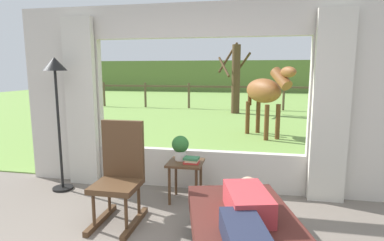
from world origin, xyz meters
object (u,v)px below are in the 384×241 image
Objects in this scene: book_stack at (192,160)px; floor_lamp_left at (56,84)px; rocking_chair at (120,173)px; reclining_person at (247,213)px; side_table at (186,169)px; potted_plant at (180,146)px; horse at (265,91)px; pasture_tree at (235,78)px.

floor_lamp_left is (-1.88, 0.10, 0.93)m from book_stack.
floor_lamp_left is at bearing 149.80° from rocking_chair.
reclining_person is 1.45m from book_stack.
rocking_chair is (-1.40, 0.67, 0.02)m from reclining_person.
potted_plant is at bearing 143.13° from side_table.
horse is (1.02, 4.15, 0.60)m from book_stack.
reclining_person is 1.55m from side_table.
horse is at bearing -77.25° from pasture_tree.
reclining_person reaches higher than side_table.
book_stack is 4.32m from horse.
potted_plant is (0.52, 0.71, 0.16)m from rocking_chair.
rocking_chair is at bearing 37.44° from horse.
side_table is at bearing 148.05° from book_stack.
rocking_chair is 0.61× the size of floor_lamp_left.
pasture_tree is (-0.65, 9.69, 0.87)m from reclining_person.
horse reaches higher than side_table.
rocking_chair reaches higher than side_table.
rocking_chair is 1.67m from floor_lamp_left.
potted_plant is at bearing 108.13° from reclining_person.
side_table is 0.30× the size of horse.
pasture_tree reaches higher than side_table.
rocking_chair is at bearing 140.12° from reclining_person.
potted_plant is 1.89m from floor_lamp_left.
rocking_chair is at bearing -132.61° from side_table.
floor_lamp_left is at bearing -103.14° from pasture_tree.
book_stack is at bearing -90.40° from pasture_tree.
reclining_person is at bearing -86.16° from pasture_tree.
reclining_person is 3.09m from floor_lamp_left.
floor_lamp_left is at bearing 137.88° from reclining_person.
pasture_tree is at bearing 89.60° from book_stack.
reclining_person is at bearing -57.60° from potted_plant.
reclining_person is 0.82× the size of horse.
floor_lamp_left is 1.07× the size of horse.
potted_plant is 0.12× the size of pasture_tree.
potted_plant reaches higher than reclining_person.
reclining_person is 4.45× the size of potted_plant.
book_stack is at bearing -34.35° from potted_plant.
pasture_tree is (0.06, 8.42, 0.83)m from book_stack.
reclining_person is 0.77× the size of floor_lamp_left.
rocking_chair is at bearing -30.37° from floor_lamp_left.
potted_plant reaches higher than side_table.
rocking_chair is 0.91m from book_stack.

